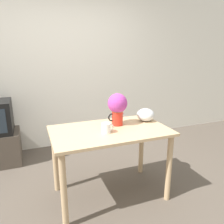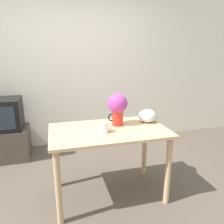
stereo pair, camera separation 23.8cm
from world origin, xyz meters
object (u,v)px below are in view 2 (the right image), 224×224
at_px(tv_set, 2,114).
at_px(flower_vase, 118,107).
at_px(coffee_mug, 104,128).
at_px(white_bowl, 147,116).

bearing_deg(tv_set, flower_vase, -39.04).
xyz_separation_m(coffee_mug, white_bowl, (0.57, 0.21, 0.02)).
bearing_deg(coffee_mug, white_bowl, 19.94).
xyz_separation_m(flower_vase, coffee_mug, (-0.20, -0.19, -0.16)).
bearing_deg(coffee_mug, flower_vase, 43.29).
xyz_separation_m(coffee_mug, tv_set, (-1.22, 1.33, -0.14)).
distance_m(flower_vase, tv_set, 1.85).
bearing_deg(white_bowl, coffee_mug, -160.06).
distance_m(white_bowl, tv_set, 2.12).
bearing_deg(flower_vase, tv_set, 140.96).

